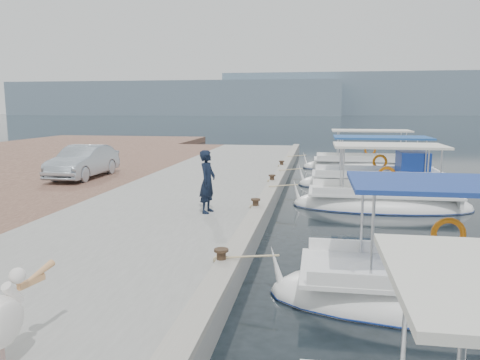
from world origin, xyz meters
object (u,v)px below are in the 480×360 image
Objects in this scene: fishing_caique_e at (366,167)px; fisherman at (207,182)px; fishing_caique_c at (381,204)px; parked_car at (83,162)px; fishing_caique_d at (378,183)px; fishing_caique_b at (445,297)px.

fishing_caique_e is 3.98× the size of fisherman.
parked_car is (-12.13, 1.82, 1.07)m from fishing_caique_c.
fisherman is at bearing -124.74° from fishing_caique_d.
fishing_caique_c is 6.70m from fisherman.
fishing_caique_b is 18.74m from fishing_caique_e.
fishing_caique_e is (0.43, 18.73, -0.00)m from fishing_caique_b.
fishing_caique_b is 1.02× the size of fishing_caique_c.
parked_car is (-12.63, -8.71, 1.07)m from fishing_caique_e.
fishing_caique_e is at bearing 89.26° from fishing_caique_d.
fisherman is at bearing -144.22° from fishing_caique_c.
fishing_caique_c is 0.91× the size of fishing_caique_d.
fisherman is (-5.40, 4.36, 1.28)m from fishing_caique_b.
fishing_caique_e is at bearing -14.06° from fisherman.
fisherman is at bearing -112.08° from fishing_caique_e.
parked_car is (-6.80, 5.67, -0.21)m from fisherman.
fishing_caique_b is at bearing -120.90° from fisherman.
fishing_caique_c is 12.31m from parked_car.
fishing_caique_b is 0.93× the size of fishing_caique_d.
fishing_caique_b is at bearing -91.60° from fishing_caique_d.
fishing_caique_b and fishing_caique_c have the same top height.
fishing_caique_e is at bearing 34.48° from parked_car.
fisherman reaches higher than fishing_caique_c.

